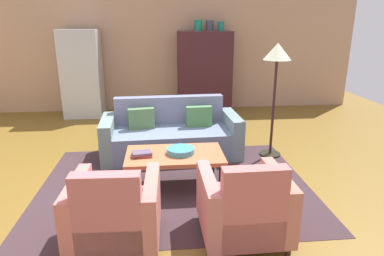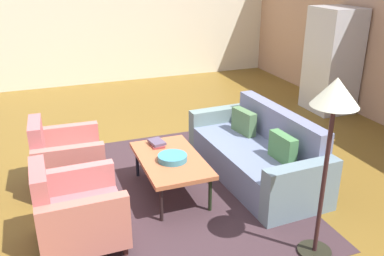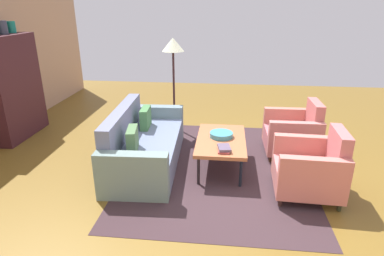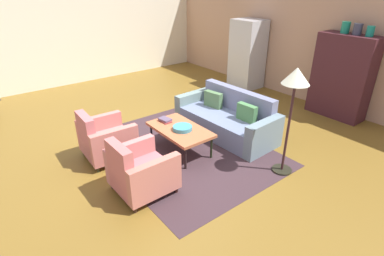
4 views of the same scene
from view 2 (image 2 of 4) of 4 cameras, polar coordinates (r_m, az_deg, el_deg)
ground_plane at (r=5.34m, az=-4.77°, el=-6.94°), size 11.53×11.53×0.00m
wall_left at (r=9.46m, az=-13.46°, el=14.35°), size 0.12×8.29×2.80m
area_rug at (r=5.05m, az=-2.34°, el=-8.65°), size 3.40×2.60×0.01m
couch at (r=5.33m, az=9.28°, el=-3.69°), size 2.14×0.99×0.86m
coffee_table at (r=4.84m, az=-2.98°, el=-4.53°), size 1.20×0.70×0.46m
armchair_left at (r=5.23m, az=-17.32°, el=-4.31°), size 0.83×0.83×0.88m
armchair_right at (r=4.18m, az=-16.00°, el=-11.28°), size 0.81×0.81×0.88m
fruit_bowl at (r=4.74m, az=-2.71°, el=-4.12°), size 0.34×0.34×0.07m
book_stack at (r=5.14m, az=-4.88°, el=-2.07°), size 0.26×0.19×0.06m
refrigerator at (r=7.89m, az=18.79°, el=8.82°), size 0.80×0.73×1.85m
floor_lamp at (r=3.59m, az=18.96°, el=2.37°), size 0.40×0.40×1.72m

